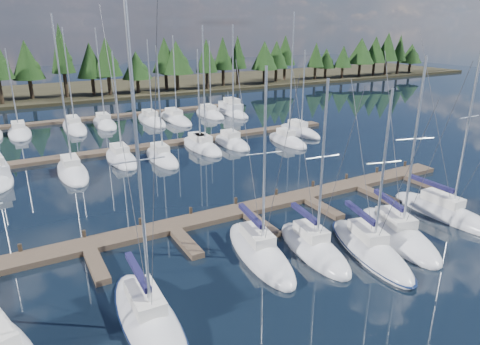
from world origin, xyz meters
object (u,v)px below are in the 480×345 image
front_sailboat_6 (446,213)px  front_sailboat_2 (260,252)px  front_sailboat_3 (313,248)px  front_sailboat_1 (149,320)px  front_sailboat_4 (369,249)px  motor_yacht_right (231,111)px  front_sailboat_5 (397,234)px  main_dock (246,213)px

front_sailboat_6 → front_sailboat_2: bearing=172.9°
front_sailboat_3 → front_sailboat_6: front_sailboat_6 is taller
front_sailboat_1 → front_sailboat_6: (24.45, 1.08, -0.00)m
front_sailboat_3 → front_sailboat_4: bearing=-31.1°
front_sailboat_1 → front_sailboat_3: front_sailboat_1 is taller
front_sailboat_3 → front_sailboat_6: 12.61m
front_sailboat_2 → motor_yacht_right: front_sailboat_2 is taller
front_sailboat_2 → front_sailboat_5: front_sailboat_5 is taller
front_sailboat_3 → motor_yacht_right: 46.60m
front_sailboat_4 → front_sailboat_6: (9.40, 1.22, 0.03)m
main_dock → motor_yacht_right: size_ratio=5.06×
main_dock → front_sailboat_4: 10.04m
main_dock → front_sailboat_6: size_ratio=3.00×
front_sailboat_3 → front_sailboat_5: bearing=-11.4°
front_sailboat_4 → motor_yacht_right: size_ratio=1.35×
main_dock → front_sailboat_3: bearing=-81.2°
front_sailboat_3 → front_sailboat_2: bearing=159.5°
front_sailboat_2 → front_sailboat_4: (6.61, -3.20, -0.01)m
front_sailboat_1 → front_sailboat_3: bearing=8.6°
main_dock → front_sailboat_3: 7.23m
front_sailboat_3 → front_sailboat_4: size_ratio=1.05×
front_sailboat_4 → front_sailboat_5: size_ratio=0.88×
front_sailboat_2 → main_dock: bearing=68.5°
main_dock → motor_yacht_right: (17.90, 36.32, 0.27)m
front_sailboat_2 → front_sailboat_6: size_ratio=0.89×
motor_yacht_right → front_sailboat_3: bearing=-111.1°
front_sailboat_4 → main_dock: bearing=115.3°
main_dock → front_sailboat_1: bearing=-140.3°
main_dock → front_sailboat_4: bearing=-64.7°
main_dock → front_sailboat_2: front_sailboat_2 is taller
main_dock → front_sailboat_1: (-10.76, -8.93, 0.10)m
main_dock → front_sailboat_3: size_ratio=3.58×
front_sailboat_3 → front_sailboat_4: front_sailboat_3 is taller
main_dock → front_sailboat_5: front_sailboat_5 is taller
front_sailboat_3 → front_sailboat_5: (6.51, -1.31, -0.01)m
front_sailboat_4 → front_sailboat_3: bearing=148.9°
front_sailboat_1 → front_sailboat_4: 15.05m
front_sailboat_2 → front_sailboat_5: 10.26m
front_sailboat_1 → motor_yacht_right: size_ratio=1.86×
main_dock → front_sailboat_4: front_sailboat_4 is taller
front_sailboat_1 → front_sailboat_5: 18.38m
front_sailboat_2 → front_sailboat_6: (16.01, -1.99, 0.01)m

